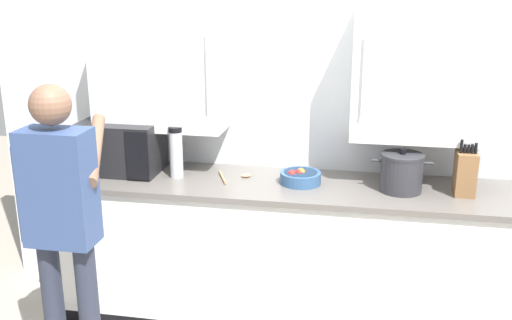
{
  "coord_description": "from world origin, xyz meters",
  "views": [
    {
      "loc": [
        0.45,
        -2.6,
        2.08
      ],
      "look_at": [
        -0.15,
        0.64,
        1.08
      ],
      "focal_mm": 41.05,
      "sensor_mm": 36.0,
      "label": 1
    }
  ],
  "objects": [
    {
      "name": "back_wall_tiled",
      "position": [
        0.0,
        0.99,
        1.36
      ],
      "size": [
        4.01,
        0.44,
        2.54
      ],
      "color": "silver",
      "rests_on": "ground_plane"
    },
    {
      "name": "counter_unit",
      "position": [
        0.0,
        0.69,
        0.46
      ],
      "size": [
        2.82,
        0.64,
        0.93
      ],
      "color": "white",
      "rests_on": "ground_plane"
    },
    {
      "name": "microwave_oven",
      "position": [
        -1.06,
        0.72,
        1.09
      ],
      "size": [
        0.51,
        0.7,
        0.32
      ],
      "color": "black",
      "rests_on": "counter_unit"
    },
    {
      "name": "thermos_flask",
      "position": [
        -0.65,
        0.68,
        1.09
      ],
      "size": [
        0.09,
        0.09,
        0.32
      ],
      "color": "#B7BABF",
      "rests_on": "counter_unit"
    },
    {
      "name": "fruit_bowl",
      "position": [
        0.11,
        0.7,
        0.97
      ],
      "size": [
        0.24,
        0.24,
        0.1
      ],
      "color": "#335684",
      "rests_on": "counter_unit"
    },
    {
      "name": "stock_pot",
      "position": [
        0.69,
        0.68,
        1.04
      ],
      "size": [
        0.34,
        0.24,
        0.25
      ],
      "color": "#2D2D33",
      "rests_on": "counter_unit"
    },
    {
      "name": "knife_block",
      "position": [
        1.04,
        0.69,
        1.05
      ],
      "size": [
        0.11,
        0.15,
        0.33
      ],
      "color": "brown",
      "rests_on": "counter_unit"
    },
    {
      "name": "wooden_spoon",
      "position": [
        -0.3,
        0.73,
        0.94
      ],
      "size": [
        0.23,
        0.22,
        0.02
      ],
      "color": "tan",
      "rests_on": "counter_unit"
    },
    {
      "name": "person_figure",
      "position": [
        -1.01,
        -0.09,
        0.97
      ],
      "size": [
        0.44,
        0.62,
        1.62
      ],
      "color": "#282D3D",
      "rests_on": "ground_plane"
    }
  ]
}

